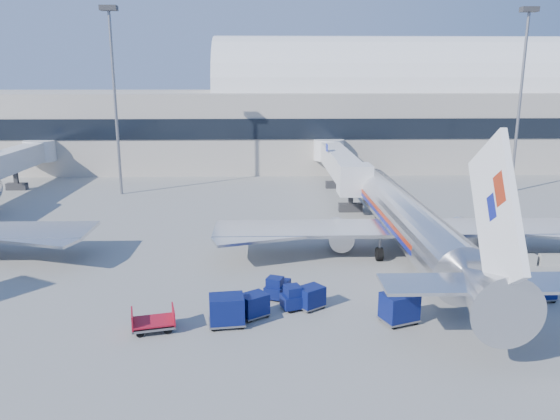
{
  "coord_description": "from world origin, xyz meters",
  "views": [
    {
      "loc": [
        -1.82,
        -38.2,
        14.55
      ],
      "look_at": [
        -0.57,
        6.0,
        3.66
      ],
      "focal_mm": 35.0,
      "sensor_mm": 36.0,
      "label": 1
    }
  ],
  "objects_px": {
    "tug_lead": "(299,298)",
    "tug_left": "(277,287)",
    "cart_train_a": "(311,297)",
    "cart_train_c": "(227,310)",
    "jetbridge_near": "(338,161)",
    "mast_east": "(523,74)",
    "airliner_main": "(410,222)",
    "cart_solo_far": "(539,287)",
    "jetbridge_mid": "(6,163)",
    "cart_train_b": "(254,305)",
    "cart_solo_near": "(399,307)",
    "cart_open_red": "(154,323)",
    "tug_right": "(491,282)",
    "barrier_mid": "(558,260)",
    "mast_west": "(113,74)",
    "barrier_near": "(517,260)"
  },
  "relations": [
    {
      "from": "tug_lead",
      "to": "tug_left",
      "type": "relative_size",
      "value": 1.04
    },
    {
      "from": "cart_train_a",
      "to": "cart_train_c",
      "type": "bearing_deg",
      "value": 168.57
    },
    {
      "from": "jetbridge_near",
      "to": "mast_east",
      "type": "xyz_separation_m",
      "value": [
        22.4,
        -0.81,
        10.86
      ]
    },
    {
      "from": "airliner_main",
      "to": "tug_left",
      "type": "bearing_deg",
      "value": -143.43
    },
    {
      "from": "airliner_main",
      "to": "cart_solo_far",
      "type": "relative_size",
      "value": 17.96
    },
    {
      "from": "jetbridge_mid",
      "to": "mast_east",
      "type": "xyz_separation_m",
      "value": [
        64.4,
        -0.81,
        10.86
      ]
    },
    {
      "from": "jetbridge_near",
      "to": "jetbridge_mid",
      "type": "relative_size",
      "value": 1.0
    },
    {
      "from": "cart_train_a",
      "to": "cart_train_b",
      "type": "xyz_separation_m",
      "value": [
        -3.64,
        -1.2,
        0.02
      ]
    },
    {
      "from": "airliner_main",
      "to": "cart_solo_near",
      "type": "height_order",
      "value": "airliner_main"
    },
    {
      "from": "tug_lead",
      "to": "cart_train_c",
      "type": "bearing_deg",
      "value": -170.14
    },
    {
      "from": "cart_solo_near",
      "to": "cart_open_red",
      "type": "bearing_deg",
      "value": 161.17
    },
    {
      "from": "cart_train_c",
      "to": "mast_east",
      "type": "bearing_deg",
      "value": 40.6
    },
    {
      "from": "jetbridge_near",
      "to": "cart_train_a",
      "type": "height_order",
      "value": "jetbridge_near"
    },
    {
      "from": "tug_lead",
      "to": "cart_train_b",
      "type": "xyz_separation_m",
      "value": [
        -2.87,
        -1.23,
        0.08
      ]
    },
    {
      "from": "jetbridge_mid",
      "to": "tug_lead",
      "type": "xyz_separation_m",
      "value": [
        34.72,
        -36.46,
        -3.2
      ]
    },
    {
      "from": "tug_right",
      "to": "cart_solo_near",
      "type": "distance_m",
      "value": 9.12
    },
    {
      "from": "tug_left",
      "to": "cart_train_a",
      "type": "bearing_deg",
      "value": -111.32
    },
    {
      "from": "tug_lead",
      "to": "cart_train_a",
      "type": "bearing_deg",
      "value": -19.95
    },
    {
      "from": "jetbridge_mid",
      "to": "cart_train_a",
      "type": "distance_m",
      "value": 50.99
    },
    {
      "from": "barrier_mid",
      "to": "tug_lead",
      "type": "bearing_deg",
      "value": -159.97
    },
    {
      "from": "cart_solo_far",
      "to": "cart_train_a",
      "type": "bearing_deg",
      "value": 176.38
    },
    {
      "from": "jetbridge_near",
      "to": "cart_train_a",
      "type": "xyz_separation_m",
      "value": [
        -6.52,
        -36.48,
        -3.14
      ]
    },
    {
      "from": "cart_train_c",
      "to": "cart_train_a",
      "type": "bearing_deg",
      "value": 16.91
    },
    {
      "from": "mast_west",
      "to": "tug_lead",
      "type": "distance_m",
      "value": 43.38
    },
    {
      "from": "barrier_mid",
      "to": "cart_open_red",
      "type": "distance_m",
      "value": 31.51
    },
    {
      "from": "mast_west",
      "to": "cart_open_red",
      "type": "xyz_separation_m",
      "value": [
        11.62,
        -38.58,
        -14.32
      ]
    },
    {
      "from": "cart_train_a",
      "to": "tug_right",
      "type": "bearing_deg",
      "value": -24.03
    },
    {
      "from": "mast_west",
      "to": "tug_right",
      "type": "relative_size",
      "value": 9.65
    },
    {
      "from": "barrier_near",
      "to": "cart_solo_near",
      "type": "bearing_deg",
      "value": -139.85
    },
    {
      "from": "tug_lead",
      "to": "cart_train_b",
      "type": "height_order",
      "value": "tug_lead"
    },
    {
      "from": "cart_train_a",
      "to": "cart_train_c",
      "type": "xyz_separation_m",
      "value": [
        -5.22,
        -2.37,
        0.22
      ]
    },
    {
      "from": "jetbridge_mid",
      "to": "cart_train_b",
      "type": "distance_m",
      "value": 49.44
    },
    {
      "from": "airliner_main",
      "to": "cart_train_b",
      "type": "height_order",
      "value": "airliner_main"
    },
    {
      "from": "cart_train_b",
      "to": "airliner_main",
      "type": "bearing_deg",
      "value": 7.82
    },
    {
      "from": "tug_lead",
      "to": "cart_train_a",
      "type": "xyz_separation_m",
      "value": [
        0.76,
        -0.02,
        0.06
      ]
    },
    {
      "from": "cart_train_a",
      "to": "cart_open_red",
      "type": "relative_size",
      "value": 0.75
    },
    {
      "from": "cart_solo_near",
      "to": "barrier_mid",
      "type": "bearing_deg",
      "value": 11.97
    },
    {
      "from": "airliner_main",
      "to": "jetbridge_mid",
      "type": "bearing_deg",
      "value": 149.36
    },
    {
      "from": "jetbridge_mid",
      "to": "barrier_mid",
      "type": "xyz_separation_m",
      "value": [
        55.7,
        -28.81,
        -3.48
      ]
    },
    {
      "from": "jetbridge_mid",
      "to": "tug_right",
      "type": "distance_m",
      "value": 59.05
    },
    {
      "from": "barrier_near",
      "to": "barrier_mid",
      "type": "height_order",
      "value": "same"
    },
    {
      "from": "jetbridge_near",
      "to": "tug_left",
      "type": "bearing_deg",
      "value": -104.08
    },
    {
      "from": "mast_east",
      "to": "tug_left",
      "type": "relative_size",
      "value": 8.7
    },
    {
      "from": "airliner_main",
      "to": "tug_lead",
      "type": "bearing_deg",
      "value": -133.64
    },
    {
      "from": "mast_east",
      "to": "cart_train_c",
      "type": "relative_size",
      "value": 9.68
    },
    {
      "from": "cart_train_b",
      "to": "barrier_mid",
      "type": "bearing_deg",
      "value": -13.96
    },
    {
      "from": "barrier_mid",
      "to": "cart_open_red",
      "type": "xyz_separation_m",
      "value": [
        -29.68,
        -10.58,
        0.02
      ]
    },
    {
      "from": "mast_east",
      "to": "cart_open_red",
      "type": "relative_size",
      "value": 8.05
    },
    {
      "from": "tug_lead",
      "to": "tug_left",
      "type": "distance_m",
      "value": 2.39
    },
    {
      "from": "tug_lead",
      "to": "cart_train_c",
      "type": "distance_m",
      "value": 5.07
    }
  ]
}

